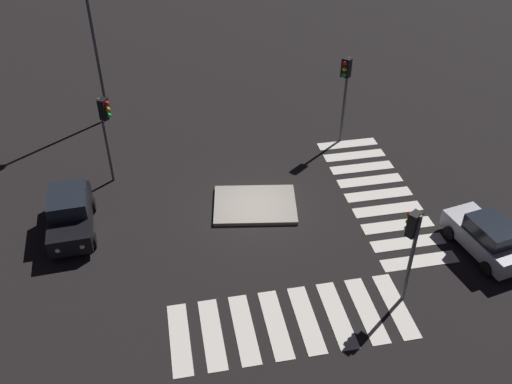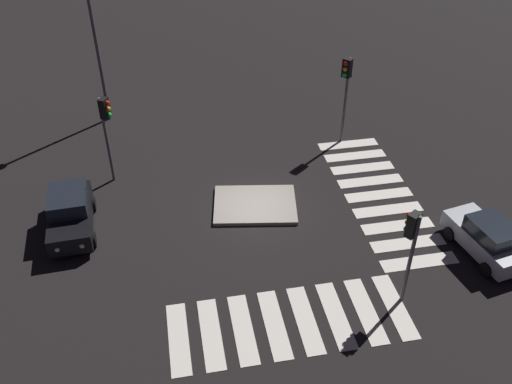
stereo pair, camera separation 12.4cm
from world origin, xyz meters
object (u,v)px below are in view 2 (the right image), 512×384
at_px(traffic_light_north, 346,80).
at_px(street_lamp, 92,21).
at_px(traffic_light_west, 106,120).
at_px(car_silver, 487,238).
at_px(traffic_island, 255,205).
at_px(traffic_light_east, 411,236).
at_px(car_black, 70,213).

distance_m(traffic_light_north, street_lamp, 13.42).
bearing_deg(street_lamp, traffic_light_west, -85.59).
bearing_deg(street_lamp, car_silver, -42.92).
bearing_deg(traffic_island, street_lamp, 125.15).
relative_size(car_silver, traffic_light_east, 0.97).
xyz_separation_m(car_silver, car_black, (-16.78, 4.70, 0.07)).
xyz_separation_m(traffic_light_west, street_lamp, (-0.49, 6.31, 2.38)).
xyz_separation_m(traffic_island, car_silver, (8.71, -4.78, 0.72)).
xyz_separation_m(car_silver, traffic_light_west, (-14.99, 8.08, 2.56)).
bearing_deg(traffic_light_north, traffic_light_west, -34.95).
relative_size(car_black, traffic_light_north, 0.87).
bearing_deg(traffic_island, car_black, -179.39).
bearing_deg(street_lamp, traffic_island, -54.85).
height_order(car_silver, car_black, car_black).
height_order(traffic_light_north, street_lamp, street_lamp).
xyz_separation_m(traffic_island, car_black, (-8.07, -0.09, 0.79)).
bearing_deg(traffic_island, traffic_light_west, 152.32).
bearing_deg(car_silver, car_black, 63.74).
bearing_deg(street_lamp, car_black, -97.67).
distance_m(car_black, traffic_light_east, 14.11).
bearing_deg(traffic_light_north, traffic_light_east, 41.99).
bearing_deg(traffic_island, car_silver, -28.77).
height_order(traffic_light_west, street_lamp, street_lamp).
bearing_deg(traffic_light_east, car_black, 28.12).
bearing_deg(street_lamp, traffic_light_north, -21.80).
xyz_separation_m(traffic_island, traffic_light_north, (5.53, 4.69, 3.53)).
height_order(traffic_island, street_lamp, street_lamp).
relative_size(car_silver, car_black, 0.95).
relative_size(car_black, traffic_light_west, 0.94).
distance_m(car_black, traffic_light_north, 14.68).
xyz_separation_m(traffic_light_north, street_lamp, (-12.30, 4.92, 2.12)).
height_order(car_black, traffic_light_north, traffic_light_north).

